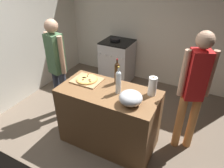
{
  "coord_description": "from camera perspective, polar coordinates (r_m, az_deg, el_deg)",
  "views": [
    {
      "loc": [
        1.31,
        -1.4,
        2.37
      ],
      "look_at": [
        0.22,
        0.7,
        0.96
      ],
      "focal_mm": 33.22,
      "sensor_mm": 36.0,
      "label": 1
    }
  ],
  "objects": [
    {
      "name": "ground_plane",
      "position": [
        3.86,
        1.49,
        -7.2
      ],
      "size": [
        4.2,
        3.3,
        0.02
      ],
      "primitive_type": "cube",
      "color": "#6B5B4C"
    },
    {
      "name": "wine_bottle_green",
      "position": [
        2.8,
        1.38,
        3.26
      ],
      "size": [
        0.07,
        0.07,
        0.36
      ],
      "color": "#331E0F",
      "rests_on": "counter"
    },
    {
      "name": "wine_bottle_clear",
      "position": [
        2.58,
        1.76,
        0.74
      ],
      "size": [
        0.07,
        0.07,
        0.37
      ],
      "color": "silver",
      "rests_on": "counter"
    },
    {
      "name": "mixing_bowl",
      "position": [
        2.43,
        5.14,
        -3.86
      ],
      "size": [
        0.28,
        0.28,
        0.17
      ],
      "color": "#B2B2B7",
      "rests_on": "counter"
    },
    {
      "name": "kitchen_wall_left",
      "position": [
        4.32,
        -21.67,
        14.43
      ],
      "size": [
        0.1,
        3.3,
        2.6
      ],
      "primitive_type": "cube",
      "color": "silver",
      "rests_on": "ground_plane"
    },
    {
      "name": "cutting_board",
      "position": [
        2.94,
        -6.87,
        1.0
      ],
      "size": [
        0.4,
        0.32,
        0.02
      ],
      "primitive_type": "cube",
      "color": "tan",
      "rests_on": "counter"
    },
    {
      "name": "stove",
      "position": [
        4.57,
        1.42,
        6.22
      ],
      "size": [
        0.63,
        0.62,
        0.96
      ],
      "color": "#B7B7BC",
      "rests_on": "ground_plane"
    },
    {
      "name": "paper_towel_roll",
      "position": [
        2.62,
        11.07,
        -0.59
      ],
      "size": [
        0.11,
        0.11,
        0.25
      ],
      "color": "white",
      "rests_on": "counter"
    },
    {
      "name": "pizza",
      "position": [
        2.93,
        -6.9,
        1.35
      ],
      "size": [
        0.3,
        0.3,
        0.03
      ],
      "color": "tan",
      "rests_on": "cutting_board"
    },
    {
      "name": "kitchen_wall_rear",
      "position": [
        4.47,
        9.96,
        16.59
      ],
      "size": [
        4.2,
        0.1,
        2.6
      ],
      "primitive_type": "cube",
      "color": "silver",
      "rests_on": "ground_plane"
    },
    {
      "name": "person_in_stripes",
      "position": [
        3.39,
        -14.94,
        5.29
      ],
      "size": [
        0.39,
        0.24,
        1.67
      ],
      "color": "#383D4C",
      "rests_on": "ground_plane"
    },
    {
      "name": "person_in_red",
      "position": [
        2.78,
        21.63,
        -0.91
      ],
      "size": [
        0.37,
        0.27,
        1.72
      ],
      "color": "#D88C4C",
      "rests_on": "ground_plane"
    },
    {
      "name": "counter",
      "position": [
        2.98,
        -0.9,
        -9.24
      ],
      "size": [
        1.34,
        0.66,
        0.91
      ],
      "primitive_type": "cube",
      "color": "brown",
      "rests_on": "ground_plane"
    }
  ]
}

